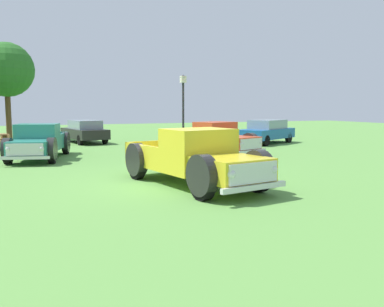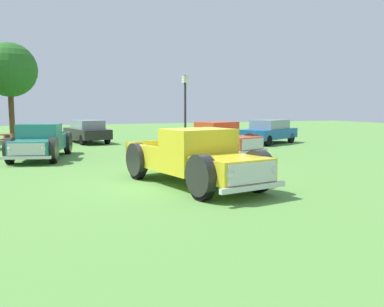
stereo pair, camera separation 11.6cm
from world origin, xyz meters
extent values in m
plane|color=#5B9342|center=(0.00, 0.00, 0.00)|extent=(80.00, 80.00, 0.00)
cube|color=yellow|center=(0.77, -2.50, 0.69)|extent=(1.86, 1.85, 0.58)
cube|color=silver|center=(0.92, -3.29, 0.69)|extent=(1.43, 0.33, 0.49)
sphere|color=silver|center=(1.55, -3.16, 0.72)|extent=(0.21, 0.21, 0.21)
sphere|color=silver|center=(0.29, -3.39, 0.72)|extent=(0.21, 0.21, 0.21)
cube|color=yellow|center=(0.50, -1.05, 1.01)|extent=(1.98, 1.67, 1.21)
cube|color=#8C9EA8|center=(0.62, -1.68, 1.27)|extent=(1.50, 0.32, 0.53)
cube|color=yellow|center=(0.17, 0.71, 0.45)|extent=(2.14, 2.50, 0.11)
cube|color=yellow|center=(1.00, 0.87, 0.80)|extent=(0.49, 2.19, 0.58)
cube|color=yellow|center=(-0.65, 0.56, 0.80)|extent=(0.49, 2.19, 0.58)
cube|color=yellow|center=(-0.02, 1.76, 0.80)|extent=(1.75, 0.41, 0.58)
cylinder|color=black|center=(1.64, -2.33, 0.40)|extent=(0.37, 0.83, 0.80)
cylinder|color=#B7B7BC|center=(1.65, -2.33, 0.40)|extent=(0.31, 0.36, 0.32)
cylinder|color=black|center=(1.64, -2.33, 0.60)|extent=(0.48, 1.05, 1.01)
cylinder|color=black|center=(-0.10, -2.66, 0.40)|extent=(0.37, 0.83, 0.80)
cylinder|color=#B7B7BC|center=(-0.11, -2.66, 0.40)|extent=(0.31, 0.36, 0.32)
cylinder|color=black|center=(-0.10, -2.66, 0.60)|extent=(0.48, 1.05, 1.01)
cylinder|color=black|center=(0.99, 1.14, 0.40)|extent=(0.37, 0.83, 0.80)
cylinder|color=#B7B7BC|center=(1.00, 1.14, 0.40)|extent=(0.31, 0.36, 0.32)
cylinder|color=black|center=(0.99, 1.14, 0.60)|extent=(0.48, 1.05, 1.01)
cylinder|color=black|center=(-0.75, 0.81, 0.40)|extent=(0.37, 0.83, 0.80)
cylinder|color=#B7B7BC|center=(-0.76, 0.81, 0.40)|extent=(0.31, 0.36, 0.32)
cylinder|color=black|center=(-0.75, 0.81, 0.60)|extent=(0.48, 1.05, 1.01)
cube|color=silver|center=(0.93, -3.34, 0.36)|extent=(1.91, 0.46, 0.13)
cube|color=#2D8475|center=(-3.65, 5.71, 0.64)|extent=(1.82, 1.80, 0.54)
cube|color=silver|center=(-3.84, 4.98, 0.64)|extent=(1.30, 0.41, 0.45)
sphere|color=silver|center=(-3.27, 4.84, 0.67)|extent=(0.19, 0.19, 0.19)
sphere|color=silver|center=(-4.41, 5.16, 0.67)|extent=(0.19, 0.19, 0.19)
cube|color=#2D8475|center=(-3.28, 7.02, 0.93)|extent=(1.91, 1.65, 1.12)
cube|color=#8C9EA8|center=(-3.44, 6.45, 1.18)|extent=(1.37, 0.41, 0.49)
cube|color=#2D8475|center=(-2.85, 8.62, 0.42)|extent=(2.11, 2.41, 0.10)
cube|color=#2D8475|center=(-2.10, 8.41, 0.74)|extent=(0.62, 1.99, 0.54)
cube|color=#2D8475|center=(-3.59, 8.83, 0.74)|extent=(0.62, 1.99, 0.54)
cube|color=#2D8475|center=(-2.59, 9.57, 0.74)|extent=(1.59, 0.51, 0.54)
cylinder|color=black|center=(-2.86, 5.49, 0.37)|extent=(0.40, 0.77, 0.74)
cylinder|color=#B7B7BC|center=(-2.85, 5.49, 0.37)|extent=(0.30, 0.35, 0.30)
cylinder|color=black|center=(-2.86, 5.49, 0.56)|extent=(0.51, 0.97, 0.94)
cylinder|color=black|center=(-4.44, 5.92, 0.37)|extent=(0.40, 0.77, 0.74)
cylinder|color=#B7B7BC|center=(-4.45, 5.93, 0.37)|extent=(0.30, 0.35, 0.30)
cylinder|color=black|center=(-4.44, 5.92, 0.56)|extent=(0.51, 0.97, 0.94)
cylinder|color=black|center=(-1.99, 8.64, 0.37)|extent=(0.40, 0.77, 0.74)
cylinder|color=#B7B7BC|center=(-1.98, 8.64, 0.37)|extent=(0.30, 0.35, 0.30)
cylinder|color=black|center=(-1.99, 8.64, 0.56)|extent=(0.51, 0.97, 0.94)
cylinder|color=black|center=(-3.57, 9.07, 0.37)|extent=(0.40, 0.77, 0.74)
cylinder|color=#B7B7BC|center=(-3.58, 9.07, 0.37)|extent=(0.30, 0.35, 0.30)
cylinder|color=black|center=(-3.57, 9.07, 0.56)|extent=(0.51, 0.97, 0.94)
cube|color=silver|center=(-3.85, 4.94, 0.33)|extent=(1.74, 0.56, 0.12)
cube|color=#D14723|center=(4.73, 4.40, 0.65)|extent=(1.91, 1.89, 0.54)
cube|color=silver|center=(4.99, 3.69, 0.65)|extent=(1.29, 0.50, 0.46)
sphere|color=silver|center=(5.55, 3.91, 0.67)|extent=(0.20, 0.20, 0.20)
sphere|color=silver|center=(4.42, 3.51, 0.67)|extent=(0.20, 0.20, 0.20)
cube|color=#D14723|center=(4.27, 5.71, 0.94)|extent=(1.98, 1.76, 1.13)
cube|color=#8C9EA8|center=(4.47, 5.14, 1.19)|extent=(1.36, 0.51, 0.50)
cube|color=#D14723|center=(3.72, 7.29, 0.42)|extent=(2.24, 2.50, 0.10)
cube|color=#D14723|center=(4.46, 7.55, 0.74)|extent=(0.76, 1.98, 0.54)
cube|color=#D14723|center=(2.98, 7.02, 0.74)|extent=(0.76, 1.98, 0.54)
cube|color=#D14723|center=(3.38, 8.22, 0.74)|extent=(1.58, 0.62, 0.54)
cylinder|color=black|center=(5.52, 4.68, 0.37)|extent=(0.45, 0.78, 0.75)
cylinder|color=#B7B7BC|center=(5.52, 4.68, 0.37)|extent=(0.32, 0.36, 0.30)
cylinder|color=black|center=(5.52, 4.68, 0.56)|extent=(0.58, 0.98, 0.95)
cylinder|color=black|center=(3.95, 4.13, 0.37)|extent=(0.45, 0.78, 0.75)
cylinder|color=#B7B7BC|center=(3.94, 4.12, 0.37)|extent=(0.32, 0.36, 0.30)
cylinder|color=black|center=(3.95, 4.13, 0.56)|extent=(0.58, 0.98, 0.95)
cylinder|color=black|center=(4.42, 7.79, 0.37)|extent=(0.45, 0.78, 0.75)
cylinder|color=#B7B7BC|center=(4.42, 7.80, 0.37)|extent=(0.32, 0.36, 0.30)
cylinder|color=black|center=(4.42, 7.79, 0.56)|extent=(0.58, 0.98, 0.95)
cylinder|color=black|center=(2.85, 7.24, 0.37)|extent=(0.45, 0.78, 0.75)
cylinder|color=#B7B7BC|center=(2.84, 7.24, 0.37)|extent=(0.32, 0.36, 0.30)
cylinder|color=black|center=(2.85, 7.24, 0.56)|extent=(0.58, 0.98, 0.95)
cube|color=silver|center=(5.00, 3.65, 0.34)|extent=(1.73, 0.69, 0.12)
cube|color=#195699|center=(9.63, 9.80, 0.59)|extent=(4.51, 3.54, 0.57)
cube|color=#7F939E|center=(9.76, 9.87, 1.14)|extent=(2.76, 2.40, 0.53)
cylinder|color=black|center=(8.75, 8.44, 0.31)|extent=(0.63, 0.46, 0.61)
cylinder|color=black|center=(8.01, 9.78, 0.31)|extent=(0.63, 0.46, 0.61)
cylinder|color=black|center=(11.25, 9.82, 0.31)|extent=(0.63, 0.46, 0.61)
cylinder|color=black|center=(10.51, 11.16, 0.31)|extent=(0.63, 0.46, 0.61)
cube|color=black|center=(-0.28, 14.45, 0.58)|extent=(2.40, 4.35, 0.56)
cube|color=#7F939E|center=(-0.25, 14.31, 1.12)|extent=(1.81, 2.52, 0.51)
cylinder|color=black|center=(-1.27, 15.68, 0.30)|extent=(0.29, 0.62, 0.60)
cylinder|color=black|center=(0.20, 15.96, 0.30)|extent=(0.29, 0.62, 0.60)
cylinder|color=black|center=(-0.75, 12.94, 0.30)|extent=(0.29, 0.62, 0.60)
cylinder|color=black|center=(0.71, 13.21, 0.30)|extent=(0.29, 0.62, 0.60)
cube|color=#2D2D33|center=(4.29, 9.70, 0.12)|extent=(0.36, 0.36, 0.25)
cylinder|color=#2D2D33|center=(4.29, 9.70, 1.86)|extent=(0.12, 0.12, 3.22)
cube|color=#F2EACC|center=(4.29, 9.70, 3.65)|extent=(0.28, 0.28, 0.36)
cone|color=#2D2D33|center=(4.29, 9.70, 3.83)|extent=(0.32, 0.32, 0.14)
cube|color=olive|center=(-4.63, 12.55, 0.38)|extent=(0.51, 1.35, 0.75)
cylinder|color=brown|center=(-4.51, 19.47, 1.64)|extent=(0.36, 0.36, 3.28)
sphere|color=#286623|center=(-4.51, 19.47, 4.63)|extent=(3.62, 3.62, 3.62)
camera|label=1|loc=(-4.14, -11.69, 2.24)|focal=39.66mm
camera|label=2|loc=(-4.03, -11.74, 2.24)|focal=39.66mm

